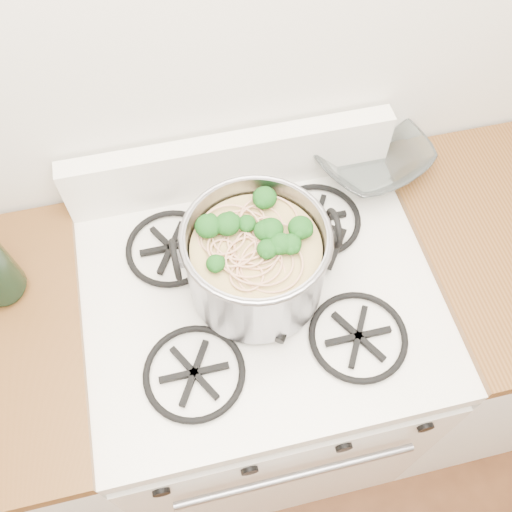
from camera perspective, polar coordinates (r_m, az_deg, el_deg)
The scene contains 5 objects.
gas_range at distance 1.66m, azimuth 0.36°, elevation -11.26°, with size 0.76×0.66×0.92m.
counter_left at distance 1.67m, azimuth -17.33°, elevation -14.08°, with size 0.25×0.65×0.92m.
stock_pot at distance 1.14m, azimuth 0.00°, elevation -0.53°, with size 0.32×0.29×0.20m.
spatula at distance 1.26m, azimuth 6.45°, elevation 1.44°, with size 0.29×0.31×0.02m, color black, non-canonical shape.
glass_bowl at distance 1.42m, azimuth 11.02°, elevation 9.45°, with size 0.11×0.11×0.03m, color white.
Camera 1 is at (-0.14, 0.71, 1.99)m, focal length 40.00 mm.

